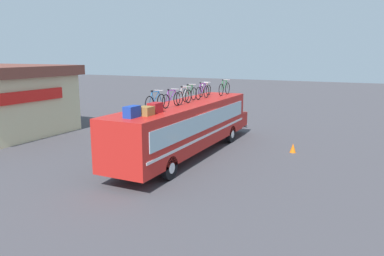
% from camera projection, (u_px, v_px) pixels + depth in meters
% --- Properties ---
extents(ground_plane, '(120.00, 120.00, 0.00)m').
position_uv_depth(ground_plane, '(186.00, 156.00, 19.43)').
color(ground_plane, '#423F44').
extents(bus, '(13.08, 2.49, 2.83)m').
position_uv_depth(bus, '(188.00, 125.00, 19.32)').
color(bus, red).
rests_on(bus, ground).
extents(luggage_bag_1, '(0.72, 0.40, 0.46)m').
position_uv_depth(luggage_bag_1, '(132.00, 112.00, 14.53)').
color(luggage_bag_1, '#193899').
rests_on(luggage_bag_1, bus).
extents(luggage_bag_2, '(0.58, 0.54, 0.37)m').
position_uv_depth(luggage_bag_2, '(146.00, 111.00, 15.06)').
color(luggage_bag_2, olive).
rests_on(luggage_bag_2, bus).
extents(luggage_bag_3, '(0.65, 0.43, 0.44)m').
position_uv_depth(luggage_bag_3, '(155.00, 108.00, 15.72)').
color(luggage_bag_3, maroon).
rests_on(luggage_bag_3, bus).
extents(rooftop_bicycle_1, '(1.69, 0.44, 0.92)m').
position_uv_depth(rooftop_bicycle_1, '(155.00, 102.00, 16.48)').
color(rooftop_bicycle_1, black).
rests_on(rooftop_bicycle_1, bus).
extents(rooftop_bicycle_2, '(1.75, 0.44, 0.89)m').
position_uv_depth(rooftop_bicycle_2, '(171.00, 99.00, 17.40)').
color(rooftop_bicycle_2, black).
rests_on(rooftop_bicycle_2, bus).
extents(rooftop_bicycle_3, '(1.66, 0.44, 0.94)m').
position_uv_depth(rooftop_bicycle_3, '(184.00, 97.00, 18.44)').
color(rooftop_bicycle_3, black).
rests_on(rooftop_bicycle_3, bus).
extents(rooftop_bicycle_4, '(1.68, 0.44, 0.93)m').
position_uv_depth(rooftop_bicycle_4, '(190.00, 94.00, 19.63)').
color(rooftop_bicycle_4, black).
rests_on(rooftop_bicycle_4, bus).
extents(rooftop_bicycle_5, '(1.80, 0.44, 0.96)m').
position_uv_depth(rooftop_bicycle_5, '(202.00, 92.00, 20.67)').
color(rooftop_bicycle_5, black).
rests_on(rooftop_bicycle_5, bus).
extents(rooftop_bicycle_6, '(1.75, 0.44, 0.88)m').
position_uv_depth(rooftop_bicycle_6, '(205.00, 90.00, 21.93)').
color(rooftop_bicycle_6, black).
rests_on(rooftop_bicycle_6, bus).
extents(rooftop_bicycle_7, '(1.82, 0.44, 0.98)m').
position_uv_depth(rooftop_bicycle_7, '(224.00, 88.00, 22.61)').
color(rooftop_bicycle_7, black).
rests_on(rooftop_bicycle_7, bus).
extents(traffic_cone, '(0.33, 0.33, 0.51)m').
position_uv_depth(traffic_cone, '(293.00, 148.00, 20.09)').
color(traffic_cone, orange).
rests_on(traffic_cone, ground).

